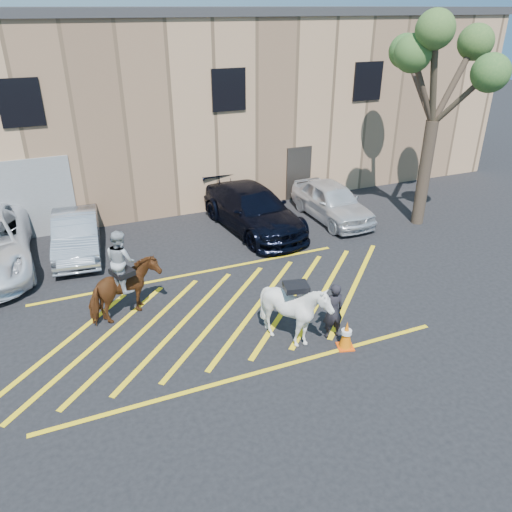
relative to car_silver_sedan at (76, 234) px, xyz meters
name	(u,v)px	position (x,y,z in m)	size (l,w,h in m)	color
ground	(216,310)	(3.07, -5.11, -0.66)	(90.00, 90.00, 0.00)	black
car_silver_sedan	(76,234)	(0.00, 0.00, 0.00)	(1.40, 4.02, 1.32)	#9CA0AA
car_blue_suv	(253,209)	(6.09, -0.39, 0.10)	(2.12, 5.23, 1.52)	black
car_white_suv	(332,201)	(9.22, -0.65, 0.04)	(1.67, 4.14, 1.41)	silver
handler	(333,311)	(5.33, -7.32, 0.08)	(0.54, 0.36, 1.48)	black
warehouse	(125,100)	(3.06, 6.89, 2.99)	(32.42, 10.20, 7.30)	tan
hatching_zone	(220,316)	(3.07, -5.41, -0.66)	(12.60, 5.12, 0.01)	yellow
mounted_bay	(124,284)	(0.83, -4.50, 0.33)	(2.05, 1.51, 2.47)	#572A14
saddled_white	(295,312)	(4.37, -7.19, 0.22)	(1.71, 1.84, 1.75)	silver
traffic_cone	(346,335)	(5.42, -7.85, -0.30)	(0.47, 0.47, 0.73)	#F44809
tree	(442,62)	(12.02, -2.26, 5.03)	(3.99, 4.37, 7.31)	#493C2C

